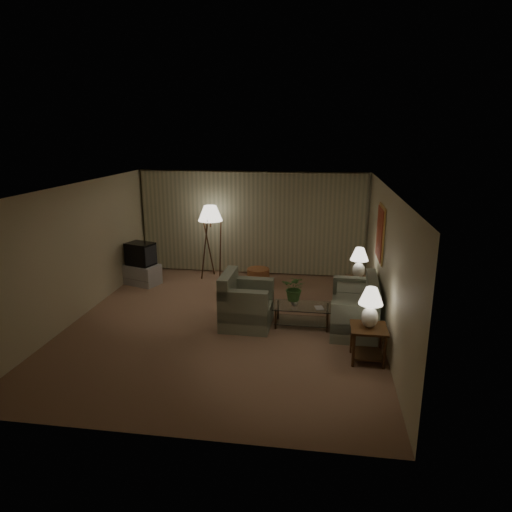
{
  "coord_description": "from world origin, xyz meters",
  "views": [
    {
      "loc": [
        1.82,
        -8.18,
        3.69
      ],
      "look_at": [
        0.53,
        0.6,
        1.25
      ],
      "focal_mm": 32.0,
      "sensor_mm": 36.0,
      "label": 1
    }
  ],
  "objects_px": {
    "crt_tv": "(141,254)",
    "floor_lamp": "(211,241)",
    "side_table_far": "(358,286)",
    "armchair": "(247,305)",
    "ottoman": "(258,276)",
    "sofa": "(354,308)",
    "table_lamp_near": "(371,304)",
    "vase": "(295,302)",
    "tv_cabinet": "(142,274)",
    "side_table_near": "(368,337)",
    "coffee_table": "(302,312)",
    "table_lamp_far": "(359,260)"
  },
  "relations": [
    {
      "from": "table_lamp_far",
      "to": "coffee_table",
      "type": "xyz_separation_m",
      "value": [
        -1.14,
        -1.35,
        -0.72
      ]
    },
    {
      "from": "floor_lamp",
      "to": "coffee_table",
      "type": "bearing_deg",
      "value": -47.61
    },
    {
      "from": "side_table_near",
      "to": "side_table_far",
      "type": "height_order",
      "value": "same"
    },
    {
      "from": "table_lamp_far",
      "to": "vase",
      "type": "bearing_deg",
      "value": -133.72
    },
    {
      "from": "sofa",
      "to": "crt_tv",
      "type": "relative_size",
      "value": 2.34
    },
    {
      "from": "coffee_table",
      "to": "tv_cabinet",
      "type": "relative_size",
      "value": 1.15
    },
    {
      "from": "ottoman",
      "to": "side_table_near",
      "type": "bearing_deg",
      "value": -57.59
    },
    {
      "from": "table_lamp_near",
      "to": "sofa",
      "type": "bearing_deg",
      "value": 96.34
    },
    {
      "from": "armchair",
      "to": "floor_lamp",
      "type": "bearing_deg",
      "value": 27.25
    },
    {
      "from": "ottoman",
      "to": "table_lamp_near",
      "type": "bearing_deg",
      "value": -57.59
    },
    {
      "from": "armchair",
      "to": "table_lamp_near",
      "type": "distance_m",
      "value": 2.55
    },
    {
      "from": "ottoman",
      "to": "side_table_far",
      "type": "bearing_deg",
      "value": -25.16
    },
    {
      "from": "side_table_far",
      "to": "floor_lamp",
      "type": "xyz_separation_m",
      "value": [
        -3.6,
        1.35,
        0.58
      ]
    },
    {
      "from": "table_lamp_far",
      "to": "crt_tv",
      "type": "height_order",
      "value": "table_lamp_far"
    },
    {
      "from": "side_table_near",
      "to": "table_lamp_near",
      "type": "distance_m",
      "value": 0.58
    },
    {
      "from": "tv_cabinet",
      "to": "table_lamp_near",
      "type": "bearing_deg",
      "value": -12.83
    },
    {
      "from": "sofa",
      "to": "crt_tv",
      "type": "height_order",
      "value": "crt_tv"
    },
    {
      "from": "sofa",
      "to": "side_table_far",
      "type": "distance_m",
      "value": 1.26
    },
    {
      "from": "side_table_far",
      "to": "crt_tv",
      "type": "height_order",
      "value": "crt_tv"
    },
    {
      "from": "floor_lamp",
      "to": "ottoman",
      "type": "xyz_separation_m",
      "value": [
        1.25,
        -0.24,
        -0.8
      ]
    },
    {
      "from": "armchair",
      "to": "table_lamp_near",
      "type": "bearing_deg",
      "value": -115.91
    },
    {
      "from": "side_table_far",
      "to": "coffee_table",
      "type": "bearing_deg",
      "value": -130.2
    },
    {
      "from": "armchair",
      "to": "floor_lamp",
      "type": "xyz_separation_m",
      "value": [
        -1.39,
        2.83,
        0.57
      ]
    },
    {
      "from": "side_table_near",
      "to": "crt_tv",
      "type": "height_order",
      "value": "crt_tv"
    },
    {
      "from": "crt_tv",
      "to": "vase",
      "type": "relative_size",
      "value": 5.08
    },
    {
      "from": "side_table_near",
      "to": "crt_tv",
      "type": "xyz_separation_m",
      "value": [
        -5.2,
        3.21,
        0.36
      ]
    },
    {
      "from": "coffee_table",
      "to": "ottoman",
      "type": "bearing_deg",
      "value": 116.27
    },
    {
      "from": "sofa",
      "to": "armchair",
      "type": "bearing_deg",
      "value": -81.17
    },
    {
      "from": "table_lamp_far",
      "to": "vase",
      "type": "height_order",
      "value": "table_lamp_far"
    },
    {
      "from": "table_lamp_near",
      "to": "tv_cabinet",
      "type": "bearing_deg",
      "value": 148.34
    },
    {
      "from": "sofa",
      "to": "vase",
      "type": "bearing_deg",
      "value": -82.47
    },
    {
      "from": "side_table_near",
      "to": "floor_lamp",
      "type": "height_order",
      "value": "floor_lamp"
    },
    {
      "from": "crt_tv",
      "to": "side_table_near",
      "type": "bearing_deg",
      "value": -12.83
    },
    {
      "from": "tv_cabinet",
      "to": "ottoman",
      "type": "bearing_deg",
      "value": 28.75
    },
    {
      "from": "coffee_table",
      "to": "tv_cabinet",
      "type": "distance_m",
      "value": 4.51
    },
    {
      "from": "side_table_near",
      "to": "table_lamp_near",
      "type": "xyz_separation_m",
      "value": [
        -0.0,
        0.0,
        0.58
      ]
    },
    {
      "from": "sofa",
      "to": "table_lamp_near",
      "type": "distance_m",
      "value": 1.49
    },
    {
      "from": "table_lamp_far",
      "to": "ottoman",
      "type": "bearing_deg",
      "value": 154.84
    },
    {
      "from": "crt_tv",
      "to": "floor_lamp",
      "type": "height_order",
      "value": "floor_lamp"
    },
    {
      "from": "table_lamp_far",
      "to": "floor_lamp",
      "type": "height_order",
      "value": "floor_lamp"
    },
    {
      "from": "armchair",
      "to": "ottoman",
      "type": "relative_size",
      "value": 1.85
    },
    {
      "from": "armchair",
      "to": "crt_tv",
      "type": "height_order",
      "value": "crt_tv"
    },
    {
      "from": "sofa",
      "to": "vase",
      "type": "distance_m",
      "value": 1.15
    },
    {
      "from": "table_lamp_near",
      "to": "table_lamp_far",
      "type": "distance_m",
      "value": 2.6
    },
    {
      "from": "armchair",
      "to": "floor_lamp",
      "type": "relative_size",
      "value": 0.54
    },
    {
      "from": "coffee_table",
      "to": "vase",
      "type": "distance_m",
      "value": 0.26
    },
    {
      "from": "sofa",
      "to": "table_lamp_far",
      "type": "xyz_separation_m",
      "value": [
        0.15,
        1.25,
        0.62
      ]
    },
    {
      "from": "side_table_far",
      "to": "table_lamp_near",
      "type": "height_order",
      "value": "table_lamp_near"
    },
    {
      "from": "crt_tv",
      "to": "table_lamp_far",
      "type": "bearing_deg",
      "value": 12.17
    },
    {
      "from": "floor_lamp",
      "to": "ottoman",
      "type": "distance_m",
      "value": 1.51
    }
  ]
}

